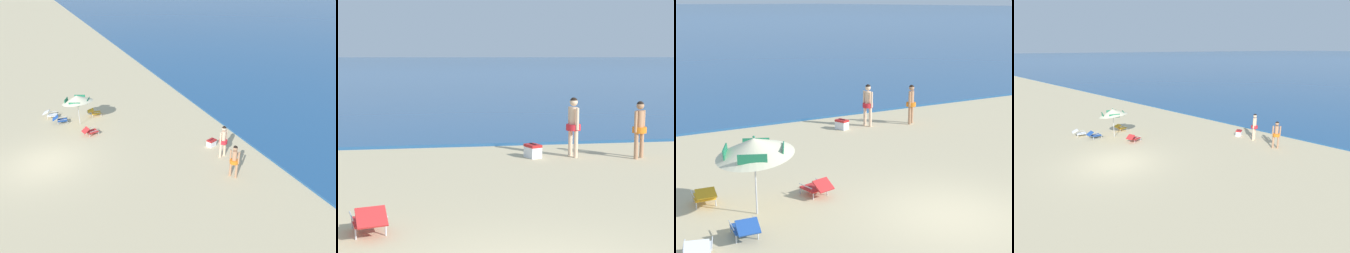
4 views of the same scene
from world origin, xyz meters
TOP-DOWN VIEW (x-y plane):
  - ground_plane at (0.00, 0.00)m, footprint 800.00×800.00m
  - beach_umbrella_striped_main at (-4.17, 2.41)m, footprint 2.63×2.62m
  - lounge_chair_under_umbrella at (-4.83, 1.24)m, footprint 0.62×0.93m
  - lounge_chair_beside_umbrella at (-5.18, 3.55)m, footprint 0.61×0.90m
  - lounge_chair_facing_sea at (-6.00, 0.73)m, footprint 0.76×0.99m
  - lounge_chair_spare_folded at (-2.35, 2.73)m, footprint 0.73×1.00m
  - person_standing_near_shore at (4.78, 8.22)m, footprint 0.43×0.41m
  - person_standing_beside at (2.93, 8.75)m, footprint 0.44×0.52m
  - cooler_box at (1.71, 8.80)m, footprint 0.51×0.59m

SIDE VIEW (x-z plane):
  - ground_plane at x=0.00m, z-range 0.00..0.00m
  - cooler_box at x=1.71m, z-range -0.01..0.42m
  - lounge_chair_spare_folded at x=-2.35m, z-range 0.00..0.53m
  - lounge_chair_under_umbrella at x=-4.83m, z-range 0.01..0.53m
  - lounge_chair_facing_sea at x=-6.00m, z-range 0.02..0.53m
  - lounge_chair_beside_umbrella at x=-5.18m, z-range 0.03..0.53m
  - person_standing_near_shore at x=4.78m, z-range 0.13..1.83m
  - person_standing_beside at x=2.93m, z-range 0.14..1.92m
  - beach_umbrella_striped_main at x=-4.17m, z-range 0.70..2.78m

